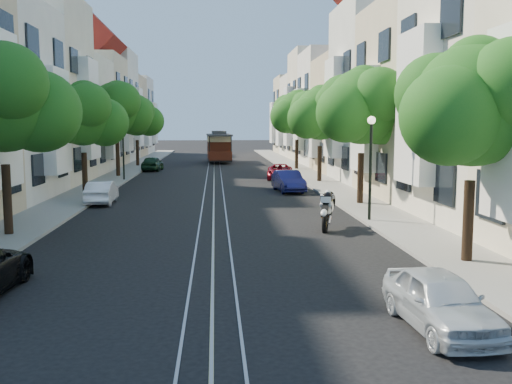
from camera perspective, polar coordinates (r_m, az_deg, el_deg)
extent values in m
plane|color=black|center=(46.55, -4.21, 1.88)|extent=(200.00, 200.00, 0.00)
cube|color=gray|center=(47.09, 4.65, 2.00)|extent=(2.50, 80.00, 0.12)
cube|color=gray|center=(47.12, -13.07, 1.85)|extent=(2.50, 80.00, 0.12)
cube|color=gray|center=(46.55, -4.89, 1.88)|extent=(0.06, 80.00, 0.02)
cube|color=gray|center=(46.55, -4.21, 1.89)|extent=(0.06, 80.00, 0.02)
cube|color=gray|center=(46.55, -3.54, 1.89)|extent=(0.06, 80.00, 0.02)
cube|color=tan|center=(46.55, -4.21, 1.88)|extent=(0.08, 80.00, 0.01)
cube|color=silver|center=(25.40, 24.22, 9.67)|extent=(7.00, 8.00, 11.00)
cube|color=white|center=(23.82, 15.96, 8.12)|extent=(0.90, 3.04, 6.05)
cube|color=beige|center=(32.65, 17.47, 8.30)|extent=(7.00, 8.00, 10.00)
cube|color=white|center=(31.45, 10.92, 7.10)|extent=(0.90, 3.04, 5.50)
cube|color=silver|center=(40.24, 13.29, 9.50)|extent=(7.00, 8.00, 12.00)
cube|color=white|center=(39.24, 7.90, 8.29)|extent=(0.90, 3.04, 6.60)
cube|color=#C6B28C|center=(47.89, 10.37, 7.31)|extent=(7.00, 8.00, 9.00)
cube|color=white|center=(47.09, 5.84, 6.52)|extent=(0.90, 3.04, 4.95)
cube|color=white|center=(55.69, 8.32, 8.03)|extent=(7.00, 8.00, 10.50)
cube|color=white|center=(54.99, 4.40, 7.22)|extent=(0.90, 3.04, 5.78)
cube|color=beige|center=(63.53, 6.76, 8.34)|extent=(7.00, 8.00, 11.50)
cube|color=white|center=(62.91, 3.32, 7.55)|extent=(0.90, 3.04, 6.32)
cube|color=silver|center=(71.39, 5.54, 7.37)|extent=(7.00, 8.00, 9.50)
cube|color=white|center=(70.85, 2.48, 6.79)|extent=(0.90, 3.04, 5.23)
cube|color=beige|center=(79.29, 4.56, 7.50)|extent=(7.00, 8.00, 10.00)
cube|color=white|center=(78.80, 1.81, 6.94)|extent=(0.90, 3.04, 5.50)
cube|color=white|center=(31.49, -19.51, 6.68)|extent=(0.90, 3.04, 5.39)
cube|color=beige|center=(40.29, -21.86, 9.03)|extent=(7.00, 8.00, 11.76)
cube|color=white|center=(39.28, -16.46, 7.93)|extent=(0.90, 3.04, 6.47)
cube|color=silver|center=(47.93, -18.87, 6.95)|extent=(7.00, 8.00, 8.82)
cube|color=white|center=(47.12, -14.33, 6.25)|extent=(0.90, 3.04, 4.85)
cube|color=beige|center=(55.72, -16.80, 7.70)|extent=(7.00, 8.00, 10.29)
cube|color=white|center=(55.01, -12.88, 6.98)|extent=(0.90, 3.04, 5.66)
cube|color=silver|center=(63.56, -15.23, 8.05)|extent=(7.00, 8.00, 11.27)
cube|color=white|center=(62.94, -11.78, 7.33)|extent=(0.90, 3.04, 6.20)
cube|color=#C6B28C|center=(71.42, -13.97, 7.13)|extent=(7.00, 8.00, 9.31)
cube|color=white|center=(70.87, -10.91, 6.61)|extent=(0.90, 3.04, 5.12)
cube|color=white|center=(79.31, -12.99, 7.28)|extent=(7.00, 8.00, 9.80)
cube|color=white|center=(78.82, -10.22, 6.78)|extent=(0.90, 3.04, 5.39)
cylinder|color=black|center=(17.16, 20.45, -2.70)|extent=(0.30, 0.30, 2.27)
sphere|color=#165515|center=(16.95, 20.90, 8.10)|extent=(3.38, 3.38, 3.38)
sphere|color=#165515|center=(17.88, 23.39, 6.61)|extent=(2.70, 2.70, 2.70)
sphere|color=#165515|center=(15.92, 18.80, 7.21)|extent=(2.64, 2.64, 2.64)
sphere|color=#165515|center=(17.14, 21.20, 11.08)|extent=(2.03, 2.03, 2.03)
cylinder|color=black|center=(28.41, 10.40, 1.39)|extent=(0.30, 0.30, 2.45)
sphere|color=#165515|center=(28.30, 10.55, 8.39)|extent=(3.64, 3.64, 3.64)
sphere|color=#165515|center=(29.07, 12.40, 7.51)|extent=(2.91, 2.91, 2.91)
sphere|color=#165515|center=(27.39, 8.97, 7.85)|extent=(2.84, 2.84, 2.84)
sphere|color=#165515|center=(28.47, 10.74, 10.19)|extent=(2.18, 2.18, 2.18)
cylinder|color=black|center=(39.12, 6.37, 2.85)|extent=(0.30, 0.30, 2.38)
sphere|color=#165515|center=(39.04, 6.44, 7.78)|extent=(3.54, 3.54, 3.54)
sphere|color=#165515|center=(39.74, 7.87, 7.17)|extent=(2.83, 2.83, 2.83)
sphere|color=#165515|center=(38.18, 5.21, 7.37)|extent=(2.76, 2.76, 2.76)
sphere|color=#165515|center=(39.19, 6.58, 9.10)|extent=(2.12, 2.12, 2.12)
cylinder|color=black|center=(49.96, 4.08, 3.80)|extent=(0.30, 0.30, 2.52)
sphere|color=#165515|center=(49.90, 4.12, 7.89)|extent=(3.74, 3.74, 3.74)
sphere|color=#165515|center=(50.56, 5.28, 7.41)|extent=(3.00, 3.00, 3.00)
sphere|color=#165515|center=(49.08, 3.12, 7.56)|extent=(2.92, 2.92, 2.92)
sphere|color=#165515|center=(50.04, 4.22, 8.91)|extent=(2.25, 2.25, 2.25)
cylinder|color=black|center=(21.80, -23.62, -0.67)|extent=(0.30, 0.30, 2.45)
sphere|color=#165515|center=(21.66, -24.05, 8.46)|extent=(3.64, 3.64, 3.64)
sphere|color=#165515|center=(21.78, -20.81, 7.53)|extent=(2.91, 2.91, 2.91)
sphere|color=#165515|center=(21.78, -23.83, 10.83)|extent=(2.18, 2.18, 2.18)
cylinder|color=black|center=(33.30, -16.75, 1.84)|extent=(0.30, 0.30, 2.27)
sphere|color=#165515|center=(33.20, -16.94, 7.38)|extent=(3.38, 3.38, 3.38)
sphere|color=#165515|center=(33.46, -14.88, 6.75)|extent=(2.70, 2.70, 2.70)
sphere|color=#165515|center=(32.74, -18.83, 6.80)|extent=(2.64, 2.64, 2.64)
sphere|color=#165515|center=(33.30, -16.79, 8.93)|extent=(2.03, 2.03, 2.03)
cylinder|color=black|center=(44.06, -13.65, 3.30)|extent=(0.30, 0.30, 2.62)
sphere|color=#165515|center=(44.01, -13.79, 8.13)|extent=(3.90, 3.90, 3.90)
sphere|color=#165515|center=(44.32, -12.25, 7.64)|extent=(3.12, 3.12, 3.12)
sphere|color=#165515|center=(43.48, -15.18, 7.71)|extent=(3.04, 3.04, 3.04)
sphere|color=#165515|center=(44.12, -13.67, 9.29)|extent=(2.34, 2.34, 2.34)
cylinder|color=black|center=(54.93, -11.76, 3.87)|extent=(0.30, 0.30, 2.38)
sphere|color=#165515|center=(54.87, -11.85, 7.38)|extent=(3.54, 3.54, 3.54)
sphere|color=#165515|center=(55.23, -10.63, 6.98)|extent=(2.83, 2.83, 2.83)
sphere|color=#165515|center=(54.31, -12.94, 7.04)|extent=(2.76, 2.76, 2.76)
sphere|color=#165515|center=(54.98, -11.75, 8.32)|extent=(2.12, 2.12, 2.12)
cylinder|color=black|center=(23.30, 11.37, 2.12)|extent=(0.12, 0.12, 4.00)
sphere|color=#FFF2CC|center=(23.23, 11.48, 7.05)|extent=(0.32, 0.32, 0.32)
cylinder|color=black|center=(40.93, -13.13, 4.02)|extent=(0.12, 0.12, 4.00)
sphere|color=#FFF2CC|center=(40.88, -13.20, 6.82)|extent=(0.32, 0.32, 0.32)
torus|color=black|center=(21.16, 6.92, -3.13)|extent=(0.40, 0.84, 0.83)
torus|color=black|center=(22.43, 7.35, -0.95)|extent=(0.64, 0.69, 0.81)
ellipsoid|color=silver|center=(21.72, 7.14, -1.52)|extent=(0.80, 1.21, 0.93)
ellipsoid|color=silver|center=(21.43, 7.07, -1.00)|extent=(0.57, 0.71, 0.53)
cube|color=black|center=(21.00, 6.92, -1.67)|extent=(0.40, 0.63, 0.36)
cube|color=silver|center=(21.39, 7.06, -0.82)|extent=(0.54, 0.70, 0.32)
sphere|color=black|center=(21.72, 7.17, -0.33)|extent=(0.29, 0.29, 0.29)
cube|color=black|center=(60.00, -3.72, 3.39)|extent=(2.52, 7.89, 0.29)
cube|color=#43160B|center=(59.95, -3.73, 4.51)|extent=(2.52, 4.96, 2.34)
cube|color=beige|center=(59.92, -3.74, 5.35)|extent=(2.57, 5.01, 0.59)
cube|color=#2D2D30|center=(59.91, -3.74, 5.73)|extent=(2.72, 7.90, 0.18)
cube|color=#2D2D30|center=(59.91, -3.74, 5.96)|extent=(1.52, 4.44, 0.34)
imported|color=silver|center=(11.74, 17.93, -10.29)|extent=(1.54, 3.44, 1.15)
imported|color=#0C0F40|center=(33.68, 3.26, 1.08)|extent=(1.71, 3.91, 1.25)
imported|color=maroon|center=(41.30, 2.43, 2.04)|extent=(2.26, 4.16, 1.11)
imported|color=white|center=(29.59, -15.17, -0.03)|extent=(1.32, 3.51, 1.14)
imported|color=#14321E|center=(49.76, -10.32, 2.82)|extent=(1.76, 3.78, 1.25)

